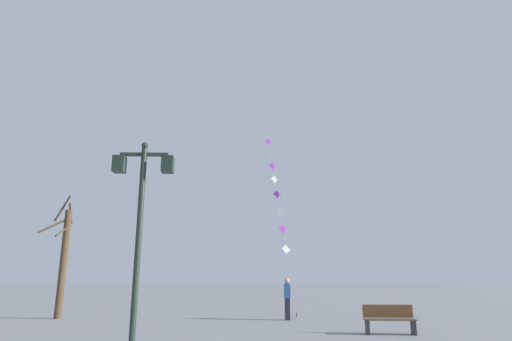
{
  "coord_description": "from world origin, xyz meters",
  "views": [
    {
      "loc": [
        0.68,
        -2.64,
        1.78
      ],
      "look_at": [
        1.14,
        17.18,
        6.75
      ],
      "focal_mm": 29.72,
      "sensor_mm": 36.0,
      "label": 1
    }
  ],
  "objects_px": {
    "twin_lantern_lamp_post": "(141,204)",
    "kite_train": "(277,196)",
    "kite_flyer": "(287,298)",
    "bare_tree": "(63,258)",
    "park_bench": "(389,319)"
  },
  "relations": [
    {
      "from": "twin_lantern_lamp_post",
      "to": "kite_flyer",
      "type": "distance_m",
      "value": 10.11
    },
    {
      "from": "kite_train",
      "to": "bare_tree",
      "type": "height_order",
      "value": "kite_train"
    },
    {
      "from": "twin_lantern_lamp_post",
      "to": "kite_train",
      "type": "xyz_separation_m",
      "value": [
        4.4,
        15.73,
        3.14
      ]
    },
    {
      "from": "twin_lantern_lamp_post",
      "to": "kite_flyer",
      "type": "xyz_separation_m",
      "value": [
        4.26,
        8.81,
        -2.53
      ]
    },
    {
      "from": "kite_flyer",
      "to": "park_bench",
      "type": "height_order",
      "value": "kite_flyer"
    },
    {
      "from": "twin_lantern_lamp_post",
      "to": "kite_train",
      "type": "distance_m",
      "value": 16.63
    },
    {
      "from": "kite_train",
      "to": "park_bench",
      "type": "bearing_deg",
      "value": -76.88
    },
    {
      "from": "park_bench",
      "to": "twin_lantern_lamp_post",
      "type": "bearing_deg",
      "value": -144.9
    },
    {
      "from": "kite_train",
      "to": "bare_tree",
      "type": "xyz_separation_m",
      "value": [
        -10.12,
        -6.09,
        -4.01
      ]
    },
    {
      "from": "bare_tree",
      "to": "kite_flyer",
      "type": "bearing_deg",
      "value": -4.72
    },
    {
      "from": "kite_train",
      "to": "bare_tree",
      "type": "distance_m",
      "value": 12.47
    },
    {
      "from": "kite_flyer",
      "to": "bare_tree",
      "type": "height_order",
      "value": "bare_tree"
    },
    {
      "from": "twin_lantern_lamp_post",
      "to": "kite_train",
      "type": "bearing_deg",
      "value": 74.38
    },
    {
      "from": "twin_lantern_lamp_post",
      "to": "bare_tree",
      "type": "height_order",
      "value": "bare_tree"
    },
    {
      "from": "twin_lantern_lamp_post",
      "to": "kite_train",
      "type": "relative_size",
      "value": 0.42
    }
  ]
}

